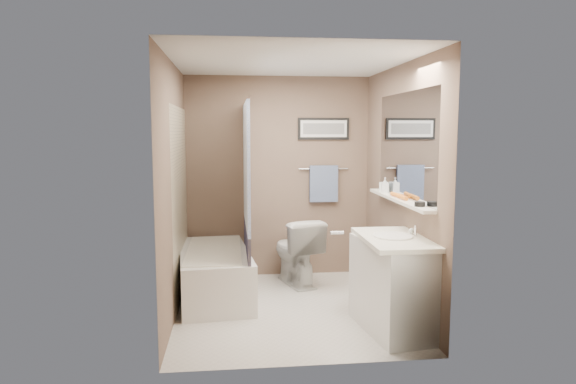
{
  "coord_description": "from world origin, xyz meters",
  "views": [
    {
      "loc": [
        -0.56,
        -4.88,
        1.76
      ],
      "look_at": [
        0.0,
        0.15,
        1.15
      ],
      "focal_mm": 32.0,
      "sensor_mm": 36.0,
      "label": 1
    }
  ],
  "objects": [
    {
      "name": "towel_bar",
      "position": [
        0.55,
        1.22,
        1.3
      ],
      "size": [
        0.6,
        0.02,
        0.02
      ],
      "primitive_type": "cylinder",
      "rotation": [
        0.0,
        1.57,
        0.0
      ],
      "color": "silver",
      "rests_on": "wall_back"
    },
    {
      "name": "toilet",
      "position": [
        0.17,
        0.83,
        0.39
      ],
      "size": [
        0.63,
        0.85,
        0.77
      ],
      "primitive_type": "imported",
      "rotation": [
        0.0,
        0.0,
        3.43
      ],
      "color": "silver",
      "rests_on": "ground"
    },
    {
      "name": "wall_back",
      "position": [
        0.0,
        1.23,
        1.2
      ],
      "size": [
        2.2,
        0.04,
        2.4
      ],
      "primitive_type": "cube",
      "color": "brown",
      "rests_on": "ground"
    },
    {
      "name": "countertop",
      "position": [
        0.84,
        -0.64,
        0.82
      ],
      "size": [
        0.54,
        0.96,
        0.04
      ],
      "primitive_type": "cube",
      "color": "silver",
      "rests_on": "vanity"
    },
    {
      "name": "ceiling",
      "position": [
        0.0,
        0.0,
        2.38
      ],
      "size": [
        2.2,
        2.5,
        0.04
      ],
      "primitive_type": "cube",
      "color": "silver",
      "rests_on": "wall_back"
    },
    {
      "name": "tile_surround",
      "position": [
        -1.09,
        0.5,
        1.0
      ],
      "size": [
        0.02,
        1.55,
        2.0
      ],
      "primitive_type": "cube",
      "color": "#B8A88B",
      "rests_on": "wall_left"
    },
    {
      "name": "vanity",
      "position": [
        0.85,
        -0.64,
        0.4
      ],
      "size": [
        0.62,
        0.96,
        0.8
      ],
      "primitive_type": "cube",
      "rotation": [
        0.0,
        0.0,
        0.14
      ],
      "color": "silver",
      "rests_on": "ground"
    },
    {
      "name": "curtain_upper",
      "position": [
        -0.4,
        0.5,
        1.4
      ],
      "size": [
        0.03,
        1.45,
        1.28
      ],
      "primitive_type": "cube",
      "color": "white",
      "rests_on": "curtain_rod"
    },
    {
      "name": "pink_comb",
      "position": [
        1.04,
        -0.0,
        1.12
      ],
      "size": [
        0.03,
        0.16,
        0.01
      ],
      "primitive_type": "cube",
      "rotation": [
        0.0,
        0.0,
        -0.02
      ],
      "color": "#CC7C9B",
      "rests_on": "shelf"
    },
    {
      "name": "curtain_lower",
      "position": [
        -0.4,
        0.5,
        0.58
      ],
      "size": [
        0.03,
        1.45,
        0.36
      ],
      "primitive_type": "cube",
      "color": "#2A284B",
      "rests_on": "curtain_rod"
    },
    {
      "name": "door",
      "position": [
        0.55,
        -1.24,
        1.0
      ],
      "size": [
        0.8,
        0.02,
        2.0
      ],
      "primitive_type": "cube",
      "color": "silver",
      "rests_on": "wall_front"
    },
    {
      "name": "wall_left",
      "position": [
        -1.08,
        0.0,
        1.2
      ],
      "size": [
        0.04,
        2.5,
        2.4
      ],
      "primitive_type": "cube",
      "color": "brown",
      "rests_on": "ground"
    },
    {
      "name": "door_handle",
      "position": [
        0.22,
        -1.19,
        1.0
      ],
      "size": [
        0.1,
        0.02,
        0.02
      ],
      "primitive_type": "cylinder",
      "rotation": [
        0.0,
        1.57,
        0.0
      ],
      "color": "silver",
      "rests_on": "door"
    },
    {
      "name": "tub_rim",
      "position": [
        -0.75,
        0.47,
        0.5
      ],
      "size": [
        0.56,
        1.36,
        0.02
      ],
      "primitive_type": "cube",
      "color": "silver",
      "rests_on": "bathtub"
    },
    {
      "name": "soap_bottle",
      "position": [
        1.04,
        0.3,
        1.19
      ],
      "size": [
        0.08,
        0.08,
        0.16
      ],
      "primitive_type": "imported",
      "rotation": [
        0.0,
        0.0,
        -0.12
      ],
      "color": "#999999",
      "rests_on": "shelf"
    },
    {
      "name": "towel",
      "position": [
        0.55,
        1.2,
        1.12
      ],
      "size": [
        0.34,
        0.05,
        0.44
      ],
      "primitive_type": "cube",
      "color": "#7C90B4",
      "rests_on": "towel_bar"
    },
    {
      "name": "glass_jar",
      "position": [
        1.04,
        0.36,
        1.17
      ],
      "size": [
        0.08,
        0.08,
        0.1
      ],
      "primitive_type": "cylinder",
      "color": "white",
      "rests_on": "shelf"
    },
    {
      "name": "art_image",
      "position": [
        0.55,
        1.22,
        1.78
      ],
      "size": [
        0.5,
        0.0,
        0.13
      ],
      "primitive_type": "cube",
      "color": "#595959",
      "rests_on": "art_mat"
    },
    {
      "name": "art_mat",
      "position": [
        0.55,
        1.22,
        1.78
      ],
      "size": [
        0.56,
        0.0,
        0.2
      ],
      "primitive_type": "cube",
      "color": "white",
      "rests_on": "art_frame"
    },
    {
      "name": "mirror",
      "position": [
        1.09,
        -0.15,
        1.62
      ],
      "size": [
        0.02,
        1.6,
        1.0
      ],
      "primitive_type": "cube",
      "color": "silver",
      "rests_on": "wall_right"
    },
    {
      "name": "candle_bowl_near",
      "position": [
        1.04,
        -0.71,
        1.14
      ],
      "size": [
        0.09,
        0.09,
        0.04
      ],
      "primitive_type": "cylinder",
      "color": "black",
      "rests_on": "shelf"
    },
    {
      "name": "bathtub",
      "position": [
        -0.75,
        0.47,
        0.25
      ],
      "size": [
        0.84,
        1.56,
        0.5
      ],
      "primitive_type": "cube",
      "rotation": [
        0.0,
        0.0,
        0.1
      ],
      "color": "silver",
      "rests_on": "ground"
    },
    {
      "name": "faucet_spout",
      "position": [
        1.03,
        -0.64,
        0.89
      ],
      "size": [
        0.02,
        0.02,
        0.1
      ],
      "primitive_type": "cylinder",
      "color": "silver",
      "rests_on": "countertop"
    },
    {
      "name": "hair_brush_front",
      "position": [
        1.04,
        -0.26,
        1.14
      ],
      "size": [
        0.04,
        0.22,
        0.04
      ],
      "primitive_type": "cylinder",
      "rotation": [
        1.57,
        0.0,
        0.02
      ],
      "color": "orange",
      "rests_on": "shelf"
    },
    {
      "name": "art_frame",
      "position": [
        0.55,
        1.23,
        1.78
      ],
      "size": [
        0.62,
        0.02,
        0.26
      ],
      "primitive_type": "cube",
      "color": "black",
      "rests_on": "wall_back"
    },
    {
      "name": "sink_basin",
      "position": [
        0.83,
        -0.64,
        0.85
      ],
      "size": [
        0.34,
        0.34,
        0.01
      ],
      "primitive_type": "cylinder",
      "color": "white",
      "rests_on": "countertop"
    },
    {
      "name": "wall_front",
      "position": [
        0.0,
        -1.23,
        1.2
      ],
      "size": [
        2.2,
        0.04,
        2.4
      ],
      "primitive_type": "cube",
      "color": "brown",
      "rests_on": "ground"
    },
    {
      "name": "ground",
      "position": [
        0.0,
        0.0,
        0.0
      ],
      "size": [
        2.5,
        2.5,
        0.0
      ],
      "primitive_type": "plane",
      "color": "beige",
      "rests_on": "ground"
    },
    {
      "name": "curtain_rod",
      "position": [
        -0.4,
        0.5,
        2.05
      ],
      "size": [
        0.02,
        1.55,
        0.02
      ],
      "primitive_type": "cylinder",
      "rotation": [
        1.57,
        0.0,
        0.0
      ],
      "color": "silver",
      "rests_on": "wall_left"
    },
    {
      "name": "faucet_knob",
      "position": [
        1.03,
        -0.54,
        0.87
      ],
      "size": [
        0.05,
        0.05,
        0.05
      ],
      "primitive_type": "sphere",
      "color": "silver",
      "rests_on": "countertop"
    },
    {
      "name": "wall_right",
      "position": [
        1.08,
        0.0,
        1.2
      ],
      "size": [
        0.04,
        2.5,
        2.4
      ],
      "primitive_type": "cube",
      "color": "brown",
      "rests_on": "ground"
    },
    {
      "name": "hair_brush_back",
      "position": [
        1.04,
        -0.1,
        1.14
      ],
      "size": [
        0.07,
        0.22,
        0.04
      ],
      "primitive_type": "cylinder",
      "rotation": [
        1.57,
        0.0,
        0.13
      ],
      "color": "orange",
      "rests_on": "shelf"
    },
    {
      "name": "shelf",
      "position": [
        1.04,
        -0.15,
        1.1
      ],
      "size": [
        0.12,
        1.6,
        0.03
      ],
      "primitive_type": "cube",
      "color": "silver",
      "rests_on": "wall_right"
    }
  ]
}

